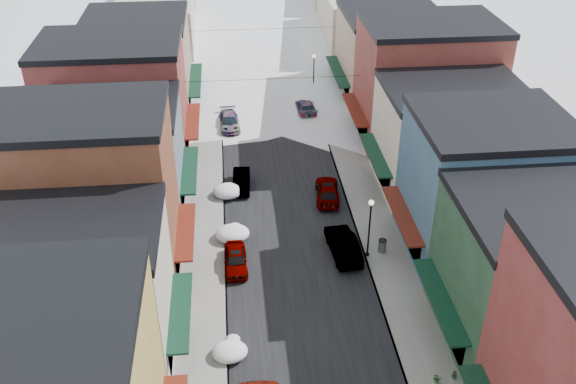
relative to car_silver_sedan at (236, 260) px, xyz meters
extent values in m
cube|color=black|center=(4.30, 39.71, -0.67)|extent=(10.00, 160.00, 0.01)
cube|color=gray|center=(-2.30, 39.71, -0.60)|extent=(3.20, 160.00, 0.15)
cube|color=gray|center=(10.90, 39.71, -0.60)|extent=(3.20, 160.00, 0.15)
cube|color=slate|center=(-0.75, 39.71, -0.60)|extent=(0.10, 160.00, 0.15)
cube|color=slate|center=(9.35, 39.71, -0.60)|extent=(0.10, 160.00, 0.15)
cube|color=black|center=(-8.90, -16.29, 10.57)|extent=(10.20, 8.70, 0.50)
cube|color=beige|center=(-8.90, -7.79, 3.82)|extent=(10.00, 8.00, 9.00)
cube|color=black|center=(-8.90, -7.79, 8.57)|extent=(10.20, 8.20, 0.50)
cube|color=#0D301F|center=(-3.30, -7.79, 2.52)|extent=(1.20, 6.80, 0.15)
cube|color=brown|center=(-9.40, 0.21, 5.32)|extent=(11.00, 8.00, 12.00)
cube|color=black|center=(-9.40, 0.21, 11.57)|extent=(11.20, 8.20, 0.50)
cube|color=#611C10|center=(-3.30, 0.21, 2.52)|extent=(1.20, 6.80, 0.15)
cube|color=slate|center=(-8.90, 8.71, 3.57)|extent=(10.00, 9.00, 8.50)
cube|color=black|center=(-8.90, 8.71, 8.07)|extent=(10.20, 9.20, 0.50)
cube|color=#0D301F|center=(-3.30, 8.71, 2.52)|extent=(1.20, 7.65, 0.15)
cube|color=maroon|center=(-9.90, 17.71, 4.57)|extent=(12.00, 9.00, 10.50)
cube|color=black|center=(-9.90, 17.71, 10.07)|extent=(12.20, 9.20, 0.50)
cube|color=#611C10|center=(-3.30, 17.71, 2.52)|extent=(1.20, 7.65, 0.15)
cube|color=#90765E|center=(-8.90, 27.71, 4.07)|extent=(10.00, 11.00, 9.50)
cube|color=black|center=(-8.90, 27.71, 9.07)|extent=(10.20, 11.20, 0.50)
cube|color=#0D301F|center=(-3.30, 27.71, 2.52)|extent=(1.20, 9.35, 0.15)
cube|color=#1F4129|center=(17.50, -8.29, 3.82)|extent=(10.00, 9.00, 9.00)
cube|color=black|center=(17.50, -8.29, 8.57)|extent=(10.20, 9.20, 0.50)
cube|color=#0D301F|center=(11.90, -8.29, 2.52)|extent=(1.20, 7.65, 0.15)
cube|color=#335874|center=(17.50, 0.71, 4.32)|extent=(10.00, 9.00, 10.00)
cube|color=black|center=(17.50, 0.71, 9.57)|extent=(10.20, 9.20, 0.50)
cube|color=#611C10|center=(11.90, 0.71, 2.52)|extent=(1.20, 7.65, 0.15)
cube|color=beige|center=(18.00, 9.71, 3.57)|extent=(11.00, 9.00, 8.50)
cube|color=black|center=(18.00, 9.71, 8.07)|extent=(11.20, 9.20, 0.50)
cube|color=#0D301F|center=(11.90, 9.71, 2.52)|extent=(1.20, 7.65, 0.15)
cube|color=maroon|center=(18.50, 18.71, 4.82)|extent=(12.00, 9.00, 11.00)
cube|color=black|center=(18.50, 18.71, 10.57)|extent=(12.20, 9.20, 0.50)
cube|color=#611C10|center=(11.90, 18.71, 2.52)|extent=(1.20, 7.65, 0.15)
cube|color=tan|center=(17.50, 28.71, 3.82)|extent=(10.00, 11.00, 9.00)
cube|color=black|center=(17.50, 28.71, 8.57)|extent=(10.20, 11.20, 0.50)
cube|color=#0D301F|center=(11.90, 28.71, 2.52)|extent=(1.20, 9.35, 0.15)
cube|color=gray|center=(-8.20, 41.71, 3.32)|extent=(9.00, 13.00, 8.00)
cube|color=gray|center=(16.80, 41.71, 3.32)|extent=(9.00, 13.00, 8.00)
cube|color=gray|center=(-8.20, 55.71, 3.32)|extent=(9.00, 13.00, 8.00)
cylinder|color=black|center=(4.30, 19.71, 5.52)|extent=(16.40, 0.04, 0.04)
cylinder|color=black|center=(4.30, 34.71, 5.52)|extent=(16.40, 0.04, 0.04)
imported|color=gray|center=(0.00, 0.00, 0.00)|extent=(1.66, 3.99, 1.35)
imported|color=black|center=(0.80, 10.81, -0.01)|extent=(1.61, 4.11, 1.33)
imported|color=gray|center=(0.01, 22.48, 0.03)|extent=(2.23, 4.95, 1.41)
imported|color=black|center=(7.80, 0.80, 0.15)|extent=(2.16, 5.14, 1.65)
imported|color=gray|center=(7.80, 8.37, 0.12)|extent=(2.36, 4.86, 1.60)
imported|color=black|center=(7.98, 25.23, 0.05)|extent=(2.33, 5.09, 1.44)
imported|color=#9FA2A7|center=(3.08, 33.08, 0.02)|extent=(1.95, 4.18, 1.38)
imported|color=silver|center=(4.99, 55.20, 0.06)|extent=(2.74, 5.46, 1.48)
cylinder|color=#5B5E61|center=(10.64, 0.62, -0.04)|extent=(0.56, 0.56, 0.97)
cylinder|color=black|center=(10.64, 0.62, 0.47)|extent=(0.60, 0.60, 0.06)
cylinder|color=black|center=(9.50, 0.31, -0.47)|extent=(0.32, 0.32, 0.11)
cylinder|color=black|center=(9.50, 0.31, 1.64)|extent=(0.13, 0.13, 4.33)
sphere|color=white|center=(9.50, 0.31, 3.96)|extent=(0.39, 0.39, 0.39)
cylinder|color=black|center=(9.50, 30.06, -0.47)|extent=(0.31, 0.31, 0.10)
cylinder|color=black|center=(9.50, 30.06, 1.57)|extent=(0.13, 0.13, 4.19)
sphere|color=white|center=(9.50, 30.06, 3.82)|extent=(0.38, 0.38, 0.38)
imported|color=#437434|center=(11.01, -11.75, -0.24)|extent=(0.55, 0.48, 0.57)
imported|color=#2D4D23|center=(12.08, -11.56, -0.26)|extent=(0.40, 0.40, 0.53)
ellipsoid|color=white|center=(-0.60, -8.53, -0.22)|extent=(2.14, 1.81, 0.90)
ellipsoid|color=white|center=(-0.40, -7.33, -0.45)|extent=(0.91, 0.82, 0.46)
ellipsoid|color=white|center=(-0.15, 3.37, -0.13)|extent=(2.57, 2.18, 1.09)
ellipsoid|color=white|center=(0.05, 4.57, -0.40)|extent=(1.10, 0.99, 0.55)
ellipsoid|color=white|center=(-0.37, 9.53, -0.15)|extent=(2.50, 2.12, 1.06)
ellipsoid|color=white|center=(-0.17, 10.73, -0.41)|extent=(1.07, 0.96, 0.53)
camera|label=1|loc=(0.16, -36.02, 27.74)|focal=40.00mm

